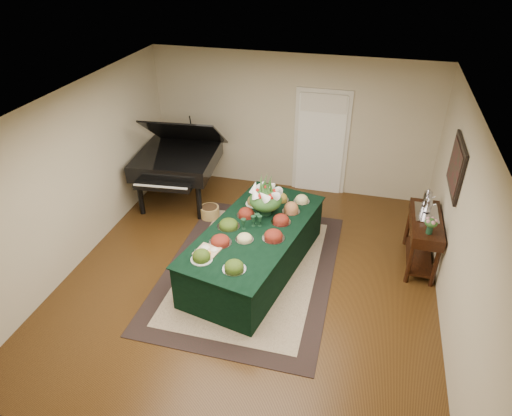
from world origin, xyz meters
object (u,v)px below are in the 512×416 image
(buffet_table, at_px, (255,248))
(grand_piano, at_px, (177,160))
(floral_centerpiece, at_px, (266,196))
(mahogany_sideboard, at_px, (425,229))

(buffet_table, bearing_deg, grand_piano, 139.34)
(floral_centerpiece, xyz_separation_m, grand_piano, (-2.00, 1.22, -0.18))
(buffet_table, bearing_deg, floral_centerpiece, 83.34)
(buffet_table, distance_m, floral_centerpiece, 0.82)
(mahogany_sideboard, bearing_deg, buffet_table, -162.85)
(buffet_table, xyz_separation_m, mahogany_sideboard, (2.49, 0.77, 0.28))
(buffet_table, bearing_deg, mahogany_sideboard, 17.15)
(floral_centerpiece, distance_m, grand_piano, 2.35)
(grand_piano, bearing_deg, floral_centerpiece, -31.39)
(buffet_table, xyz_separation_m, grand_piano, (-1.95, 1.68, 0.50))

